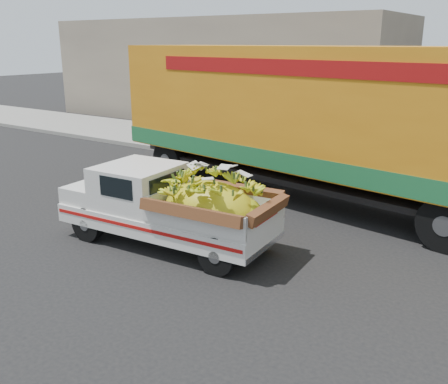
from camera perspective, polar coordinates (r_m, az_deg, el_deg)
The scene contains 6 objects.
ground at distance 10.41m, azimuth -11.28°, elevation -5.48°, with size 100.00×100.00×0.00m, color black.
curb at distance 15.87m, azimuth 7.22°, elevation 2.74°, with size 60.00×0.25×0.15m, color gray.
sidewalk at distance 17.72m, azimuth 10.38°, elevation 4.05°, with size 60.00×4.00×0.14m, color gray.
building_left at distance 26.44m, azimuth -0.12°, elevation 13.75°, with size 18.00×6.00×5.00m, color gray.
pickup_truck at distance 9.66m, azimuth -4.98°, elevation -1.77°, with size 4.48×1.92×1.53m.
semi_trailer at distance 12.39m, azimuth 11.20°, elevation 8.27°, with size 12.06×4.19×3.80m.
Camera 1 is at (7.03, -6.63, 3.88)m, focal length 40.00 mm.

